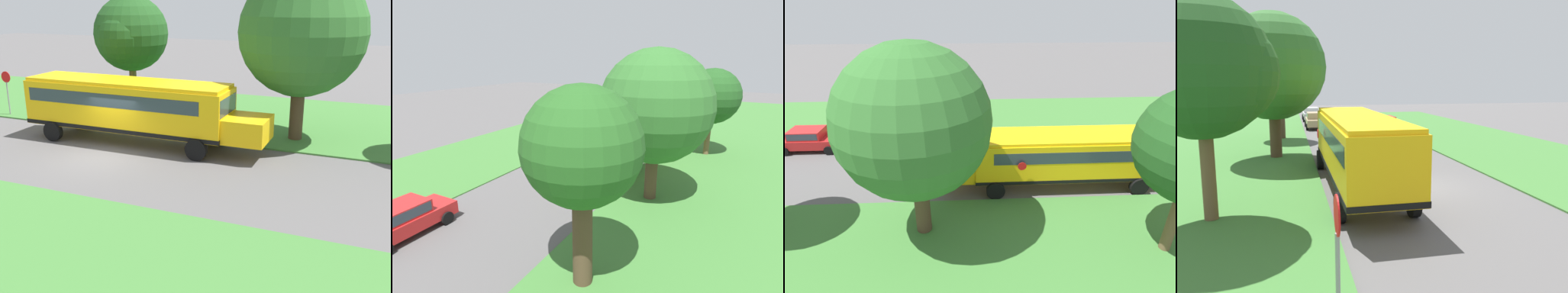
% 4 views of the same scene
% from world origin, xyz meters
% --- Properties ---
extents(ground_plane, '(120.00, 120.00, 0.00)m').
position_xyz_m(ground_plane, '(0.00, 0.00, 0.00)').
color(ground_plane, '#565454').
extents(grass_verge, '(12.00, 80.00, 0.08)m').
position_xyz_m(grass_verge, '(-10.00, 0.00, 0.04)').
color(grass_verge, '#3D7533').
rests_on(grass_verge, ground).
extents(grass_far_side, '(10.00, 80.00, 0.07)m').
position_xyz_m(grass_far_side, '(9.00, 0.00, 0.04)').
color(grass_far_side, '#3D7533').
rests_on(grass_far_side, ground).
extents(school_bus, '(2.85, 12.42, 3.16)m').
position_xyz_m(school_bus, '(-2.55, 0.31, 1.92)').
color(school_bus, yellow).
rests_on(school_bus, ground).
extents(car_red_nearest, '(2.02, 4.40, 1.56)m').
position_xyz_m(car_red_nearest, '(2.80, 16.76, 0.88)').
color(car_red_nearest, '#B21E1E').
rests_on(car_red_nearest, ground).
extents(pickup_truck, '(2.28, 5.40, 2.10)m').
position_xyz_m(pickup_truck, '(2.70, -13.27, 1.07)').
color(pickup_truck, tan).
rests_on(pickup_truck, ground).
extents(oak_tree_beside_bus, '(4.61, 4.47, 7.18)m').
position_xyz_m(oak_tree_beside_bus, '(-7.68, -2.66, 4.89)').
color(oak_tree_beside_bus, brown).
rests_on(oak_tree_beside_bus, ground).
extents(oak_tree_roadside_mid, '(6.19, 6.19, 8.49)m').
position_xyz_m(oak_tree_roadside_mid, '(-6.14, 7.74, 5.47)').
color(oak_tree_roadside_mid, '#4C3826').
rests_on(oak_tree_roadside_mid, ground).
extents(oak_tree_far_end, '(4.01, 4.01, 7.20)m').
position_xyz_m(oak_tree_far_end, '(-6.09, 15.75, 5.18)').
color(oak_tree_far_end, '#4C3826').
rests_on(oak_tree_far_end, ground).
extents(stop_sign, '(0.08, 0.68, 2.74)m').
position_xyz_m(stop_sign, '(-4.60, -9.61, 1.74)').
color(stop_sign, gray).
rests_on(stop_sign, ground).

